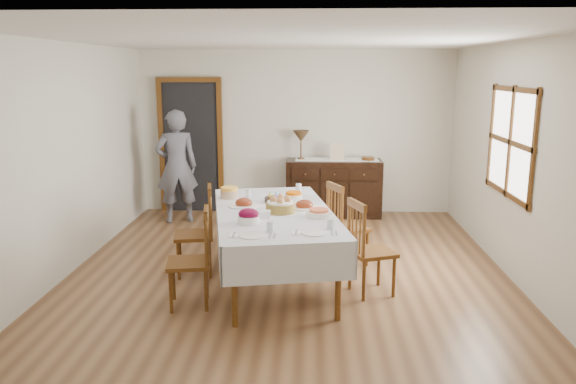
{
  "coord_description": "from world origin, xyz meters",
  "views": [
    {
      "loc": [
        0.27,
        -6.03,
        2.29
      ],
      "look_at": [
        0.0,
        0.1,
        0.95
      ],
      "focal_mm": 35.0,
      "sensor_mm": 36.0,
      "label": 1
    }
  ],
  "objects_px": {
    "chair_left_near": "(194,257)",
    "chair_left_far": "(198,230)",
    "chair_right_far": "(345,224)",
    "sideboard": "(334,188)",
    "chair_right_near": "(368,247)",
    "table_lamp": "(301,137)",
    "dining_table": "(274,219)",
    "person": "(176,163)"
  },
  "relations": [
    {
      "from": "sideboard",
      "to": "table_lamp",
      "type": "distance_m",
      "value": 0.96
    },
    {
      "from": "chair_right_near",
      "to": "dining_table",
      "type": "bearing_deg",
      "value": 55.11
    },
    {
      "from": "chair_left_far",
      "to": "sideboard",
      "type": "height_order",
      "value": "chair_left_far"
    },
    {
      "from": "chair_left_near",
      "to": "person",
      "type": "relative_size",
      "value": 0.54
    },
    {
      "from": "chair_left_near",
      "to": "chair_left_far",
      "type": "height_order",
      "value": "chair_left_far"
    },
    {
      "from": "chair_left_near",
      "to": "person",
      "type": "bearing_deg",
      "value": -173.47
    },
    {
      "from": "chair_left_near",
      "to": "table_lamp",
      "type": "relative_size",
      "value": 2.15
    },
    {
      "from": "chair_left_near",
      "to": "sideboard",
      "type": "height_order",
      "value": "chair_left_near"
    },
    {
      "from": "chair_right_far",
      "to": "sideboard",
      "type": "distance_m",
      "value": 2.31
    },
    {
      "from": "chair_left_near",
      "to": "chair_right_far",
      "type": "xyz_separation_m",
      "value": [
        1.54,
        1.27,
        0.0
      ]
    },
    {
      "from": "dining_table",
      "to": "person",
      "type": "relative_size",
      "value": 1.4
    },
    {
      "from": "chair_left_far",
      "to": "chair_left_near",
      "type": "bearing_deg",
      "value": -2.06
    },
    {
      "from": "chair_left_near",
      "to": "chair_right_near",
      "type": "bearing_deg",
      "value": 92.39
    },
    {
      "from": "chair_right_near",
      "to": "chair_left_far",
      "type": "bearing_deg",
      "value": 54.09
    },
    {
      "from": "chair_left_near",
      "to": "chair_right_near",
      "type": "relative_size",
      "value": 0.99
    },
    {
      "from": "person",
      "to": "chair_right_near",
      "type": "bearing_deg",
      "value": 114.66
    },
    {
      "from": "chair_left_near",
      "to": "sideboard",
      "type": "bearing_deg",
      "value": 147.74
    },
    {
      "from": "chair_left_near",
      "to": "chair_right_far",
      "type": "distance_m",
      "value": 2.0
    },
    {
      "from": "sideboard",
      "to": "chair_left_near",
      "type": "bearing_deg",
      "value": -112.69
    },
    {
      "from": "chair_left_near",
      "to": "person",
      "type": "distance_m",
      "value": 3.25
    },
    {
      "from": "chair_left_near",
      "to": "chair_right_far",
      "type": "relative_size",
      "value": 0.99
    },
    {
      "from": "person",
      "to": "chair_left_near",
      "type": "bearing_deg",
      "value": 86.91
    },
    {
      "from": "chair_right_near",
      "to": "table_lamp",
      "type": "bearing_deg",
      "value": -7.24
    },
    {
      "from": "dining_table",
      "to": "chair_left_near",
      "type": "bearing_deg",
      "value": -150.82
    },
    {
      "from": "chair_left_near",
      "to": "sideboard",
      "type": "relative_size",
      "value": 0.66
    },
    {
      "from": "chair_right_near",
      "to": "person",
      "type": "distance_m",
      "value": 3.81
    },
    {
      "from": "dining_table",
      "to": "chair_right_far",
      "type": "xyz_separation_m",
      "value": [
        0.79,
        0.65,
        -0.22
      ]
    },
    {
      "from": "chair_left_near",
      "to": "chair_right_near",
      "type": "height_order",
      "value": "chair_right_near"
    },
    {
      "from": "dining_table",
      "to": "chair_left_near",
      "type": "distance_m",
      "value": 1.0
    },
    {
      "from": "dining_table",
      "to": "sideboard",
      "type": "height_order",
      "value": "sideboard"
    },
    {
      "from": "chair_left_far",
      "to": "person",
      "type": "xyz_separation_m",
      "value": [
        -0.77,
        2.22,
        0.4
      ]
    },
    {
      "from": "dining_table",
      "to": "chair_left_far",
      "type": "bearing_deg",
      "value": 152.83
    },
    {
      "from": "chair_left_near",
      "to": "sideboard",
      "type": "xyz_separation_m",
      "value": [
        1.5,
        3.58,
        -0.05
      ]
    },
    {
      "from": "chair_right_far",
      "to": "person",
      "type": "xyz_separation_m",
      "value": [
        -2.44,
        1.83,
        0.41
      ]
    },
    {
      "from": "sideboard",
      "to": "chair_right_near",
      "type": "bearing_deg",
      "value": -85.81
    },
    {
      "from": "sideboard",
      "to": "table_lamp",
      "type": "xyz_separation_m",
      "value": [
        -0.52,
        0.04,
        0.8
      ]
    },
    {
      "from": "dining_table",
      "to": "chair_left_far",
      "type": "distance_m",
      "value": 0.94
    },
    {
      "from": "chair_left_near",
      "to": "table_lamp",
      "type": "height_order",
      "value": "table_lamp"
    },
    {
      "from": "chair_left_far",
      "to": "chair_right_far",
      "type": "height_order",
      "value": "chair_left_far"
    },
    {
      "from": "sideboard",
      "to": "person",
      "type": "distance_m",
      "value": 2.48
    },
    {
      "from": "person",
      "to": "chair_left_far",
      "type": "bearing_deg",
      "value": 89.86
    },
    {
      "from": "dining_table",
      "to": "chair_right_far",
      "type": "distance_m",
      "value": 1.05
    }
  ]
}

